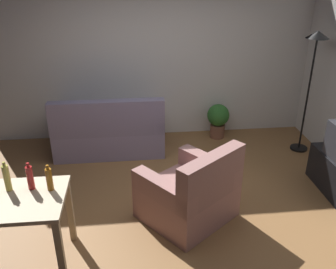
{
  "coord_description": "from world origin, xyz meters",
  "views": [
    {
      "loc": [
        -0.34,
        -3.56,
        2.69
      ],
      "look_at": [
        0.1,
        0.5,
        0.75
      ],
      "focal_mm": 39.56,
      "sensor_mm": 36.0,
      "label": 1
    }
  ],
  "objects": [
    {
      "name": "wall_rear",
      "position": [
        0.0,
        2.2,
        1.35
      ],
      "size": [
        5.2,
        0.1,
        2.7
      ],
      "primitive_type": "cube",
      "color": "silver",
      "rests_on": "ground_plane"
    },
    {
      "name": "bottle_amber",
      "position": [
        -1.11,
        -0.59,
        0.87
      ],
      "size": [
        0.06,
        0.06,
        0.26
      ],
      "color": "#9E6019",
      "rests_on": "desk"
    },
    {
      "name": "couch",
      "position": [
        -0.68,
        1.59,
        0.31
      ],
      "size": [
        1.62,
        0.84,
        0.92
      ],
      "rotation": [
        0.0,
        0.0,
        3.14
      ],
      "color": "gray",
      "rests_on": "ground_plane"
    },
    {
      "name": "bottle_squat",
      "position": [
        -1.49,
        -0.55,
        0.89
      ],
      "size": [
        0.06,
        0.06,
        0.3
      ],
      "color": "#BCB24C",
      "rests_on": "desk"
    },
    {
      "name": "torchiere_lamp",
      "position": [
        2.25,
        1.33,
        1.41
      ],
      "size": [
        0.32,
        0.32,
        1.81
      ],
      "color": "black",
      "rests_on": "ground_plane"
    },
    {
      "name": "potted_plant",
      "position": [
        1.08,
        1.9,
        0.33
      ],
      "size": [
        0.36,
        0.36,
        0.57
      ],
      "color": "brown",
      "rests_on": "ground_plane"
    },
    {
      "name": "ground_plane",
      "position": [
        0.0,
        0.0,
        -0.01
      ],
      "size": [
        5.2,
        4.4,
        0.02
      ],
      "primitive_type": "cube",
      "color": "olive"
    },
    {
      "name": "bottle_red",
      "position": [
        -1.29,
        -0.55,
        0.88
      ],
      "size": [
        0.06,
        0.06,
        0.27
      ],
      "color": "#AD2323",
      "rests_on": "desk"
    },
    {
      "name": "armchair",
      "position": [
        0.28,
        -0.17,
        0.32
      ],
      "size": [
        1.23,
        1.22,
        0.92
      ],
      "rotation": [
        0.0,
        0.0,
        3.81
      ],
      "color": "#996B66",
      "rests_on": "ground_plane"
    }
  ]
}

